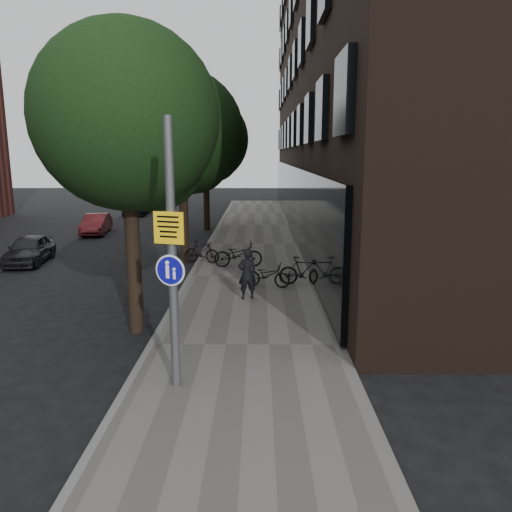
{
  "coord_description": "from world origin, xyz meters",
  "views": [
    {
      "loc": [
        0.51,
        -7.57,
        4.44
      ],
      "look_at": [
        0.44,
        4.38,
        2.0
      ],
      "focal_mm": 35.0,
      "sensor_mm": 36.0,
      "label": 1
    }
  ],
  "objects_px": {
    "pedestrian": "(247,274)",
    "parked_bike_facade_near": "(267,275)",
    "signpost": "(172,256)",
    "parked_car_near": "(30,249)"
  },
  "relations": [
    {
      "from": "signpost",
      "to": "pedestrian",
      "type": "relative_size",
      "value": 3.22
    },
    {
      "from": "pedestrian",
      "to": "parked_bike_facade_near",
      "type": "relative_size",
      "value": 1.01
    },
    {
      "from": "pedestrian",
      "to": "parked_car_near",
      "type": "xyz_separation_m",
      "value": [
        -9.13,
        5.52,
        -0.3
      ]
    },
    {
      "from": "signpost",
      "to": "parked_bike_facade_near",
      "type": "relative_size",
      "value": 3.25
    },
    {
      "from": "signpost",
      "to": "pedestrian",
      "type": "height_order",
      "value": "signpost"
    },
    {
      "from": "parked_bike_facade_near",
      "to": "parked_car_near",
      "type": "relative_size",
      "value": 0.44
    },
    {
      "from": "signpost",
      "to": "parked_car_near",
      "type": "height_order",
      "value": "signpost"
    },
    {
      "from": "parked_bike_facade_near",
      "to": "pedestrian",
      "type": "bearing_deg",
      "value": 170.34
    },
    {
      "from": "pedestrian",
      "to": "parked_bike_facade_near",
      "type": "distance_m",
      "value": 1.57
    },
    {
      "from": "parked_bike_facade_near",
      "to": "parked_car_near",
      "type": "bearing_deg",
      "value": 81.89
    }
  ]
}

